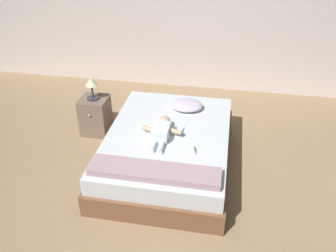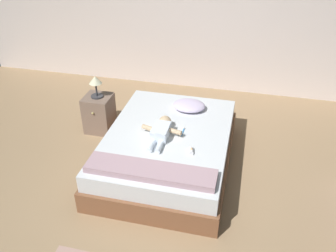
# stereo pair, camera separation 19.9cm
# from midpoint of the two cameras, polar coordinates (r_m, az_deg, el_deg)

# --- Properties ---
(ground_plane) EXTENTS (8.00, 8.00, 0.00)m
(ground_plane) POSITION_cam_midpoint_polar(r_m,az_deg,el_deg) (3.93, -2.45, -12.68)
(ground_plane) COLOR #9F7F5B
(wall_behind_bed) EXTENTS (8.00, 0.12, 2.58)m
(wall_behind_bed) POSITION_cam_midpoint_polar(r_m,az_deg,el_deg) (5.92, 3.75, 17.81)
(wall_behind_bed) COLOR silver
(wall_behind_bed) RESTS_ON ground_plane
(bed) EXTENTS (1.48, 2.04, 0.46)m
(bed) POSITION_cam_midpoint_polar(r_m,az_deg,el_deg) (4.33, -1.32, -3.75)
(bed) COLOR brown
(bed) RESTS_ON ground_plane
(pillow) EXTENTS (0.42, 0.34, 0.11)m
(pillow) POSITION_cam_midpoint_polar(r_m,az_deg,el_deg) (4.66, 1.75, 3.36)
(pillow) COLOR silver
(pillow) RESTS_ON bed
(baby) EXTENTS (0.49, 0.62, 0.15)m
(baby) POSITION_cam_midpoint_polar(r_m,az_deg,el_deg) (4.12, -2.42, -0.81)
(baby) COLOR white
(baby) RESTS_ON bed
(toothbrush) EXTENTS (0.01, 0.16, 0.02)m
(toothbrush) POSITION_cam_midpoint_polar(r_m,az_deg,el_deg) (4.22, 1.03, -0.83)
(toothbrush) COLOR #378BDC
(toothbrush) RESTS_ON bed
(nightstand) EXTENTS (0.37, 0.40, 0.52)m
(nightstand) POSITION_cam_midpoint_polar(r_m,az_deg,el_deg) (5.05, -12.65, 1.65)
(nightstand) COLOR #7A6153
(nightstand) RESTS_ON ground_plane
(lamp) EXTENTS (0.17, 0.17, 0.30)m
(lamp) POSITION_cam_midpoint_polar(r_m,az_deg,el_deg) (4.83, -13.31, 6.47)
(lamp) COLOR #333338
(lamp) RESTS_ON nightstand
(blanket) EXTENTS (1.33, 0.29, 0.07)m
(blanket) POSITION_cam_midpoint_polar(r_m,az_deg,el_deg) (3.59, -3.77, -7.33)
(blanket) COLOR #AF8C96
(blanket) RESTS_ON bed
(baby_bottle) EXTENTS (0.06, 0.11, 0.07)m
(baby_bottle) POSITION_cam_midpoint_polar(r_m,az_deg,el_deg) (3.89, 2.59, -3.82)
(baby_bottle) COLOR white
(baby_bottle) RESTS_ON bed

